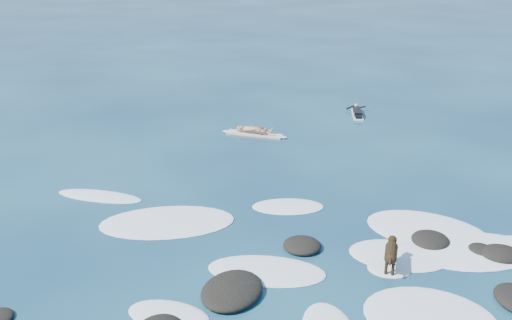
# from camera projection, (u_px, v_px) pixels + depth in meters

# --- Properties ---
(ground) EXTENTS (160.00, 160.00, 0.00)m
(ground) POSITION_uv_depth(u_px,v_px,m) (278.00, 245.00, 15.61)
(ground) COLOR #0A2642
(ground) RESTS_ON ground
(reef_rocks) EXTENTS (13.65, 6.47, 0.44)m
(reef_rocks) POSITION_uv_depth(u_px,v_px,m) (319.00, 294.00, 13.28)
(reef_rocks) COLOR black
(reef_rocks) RESTS_ON ground
(breaking_foam) EXTENTS (15.47, 8.02, 0.12)m
(breaking_foam) POSITION_uv_depth(u_px,v_px,m) (342.00, 253.00, 15.18)
(breaking_foam) COLOR white
(breaking_foam) RESTS_ON ground
(standing_surfer_rig) EXTENTS (2.93, 0.87, 1.67)m
(standing_surfer_rig) POSITION_uv_depth(u_px,v_px,m) (254.00, 121.00, 24.23)
(standing_surfer_rig) COLOR beige
(standing_surfer_rig) RESTS_ON ground
(paddling_surfer_rig) EXTENTS (0.97, 2.17, 0.38)m
(paddling_surfer_rig) POSITION_uv_depth(u_px,v_px,m) (357.00, 112.00, 27.27)
(paddling_surfer_rig) COLOR white
(paddling_surfer_rig) RESTS_ON ground
(dog) EXTENTS (0.40, 1.26, 0.80)m
(dog) POSITION_uv_depth(u_px,v_px,m) (391.00, 252.00, 14.22)
(dog) COLOR black
(dog) RESTS_ON ground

